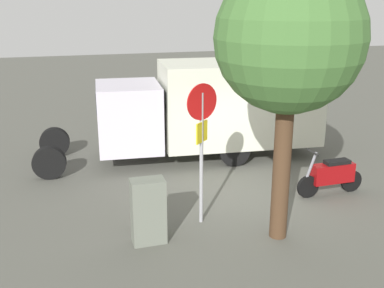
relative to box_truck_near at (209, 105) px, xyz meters
The scene contains 6 objects.
ground_plane 3.56m from the box_truck_near, 91.22° to the left, with size 60.00×60.00×0.00m, color #52524A.
box_truck_near is the anchor object (origin of this frame).
motorcycle 4.29m from the box_truck_near, 120.51° to the left, with size 1.81×0.55×1.20m.
stop_sign 4.46m from the box_truck_near, 70.76° to the left, with size 0.71×0.33×3.09m.
street_tree 5.73m from the box_truck_near, 88.90° to the left, with size 2.80×2.80×5.45m.
utility_cabinet 5.55m from the box_truck_near, 60.10° to the left, with size 0.67×0.41×1.36m, color slate.
Camera 1 is at (4.20, 10.02, 4.81)m, focal length 44.05 mm.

